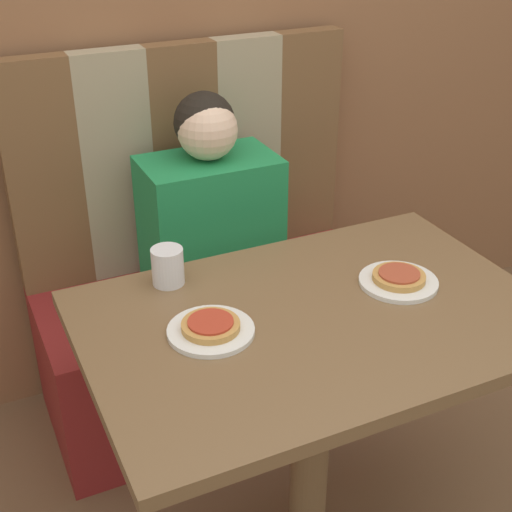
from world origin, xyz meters
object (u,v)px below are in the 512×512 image
(person, at_px, (210,206))
(pizza_left, at_px, (211,325))
(plate_left, at_px, (211,331))
(plate_right, at_px, (398,282))
(pizza_right, at_px, (399,276))
(drinking_cup, at_px, (168,266))

(person, relative_size, pizza_left, 4.80)
(plate_left, relative_size, pizza_left, 1.49)
(plate_right, distance_m, pizza_right, 0.02)
(drinking_cup, bearing_deg, plate_left, -86.85)
(plate_left, bearing_deg, drinking_cup, 93.15)
(plate_right, bearing_deg, drinking_cup, 154.39)
(drinking_cup, bearing_deg, plate_right, -25.61)
(pizza_left, xyz_separation_m, pizza_right, (0.50, 0.00, 0.00))
(person, height_order, plate_left, person)
(pizza_left, bearing_deg, drinking_cup, 93.15)
(person, relative_size, plate_left, 3.21)
(plate_left, distance_m, plate_right, 0.50)
(person, height_order, pizza_left, person)
(person, xyz_separation_m, plate_left, (-0.25, -0.63, 0.01))
(plate_right, relative_size, drinking_cup, 2.06)
(person, distance_m, pizza_right, 0.68)
(plate_left, xyz_separation_m, plate_right, (0.50, 0.00, 0.00))
(pizza_left, distance_m, pizza_right, 0.50)
(plate_left, distance_m, drinking_cup, 0.25)
(drinking_cup, bearing_deg, person, 55.55)
(person, xyz_separation_m, pizza_left, (-0.25, -0.63, 0.02))
(person, distance_m, pizza_left, 0.68)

